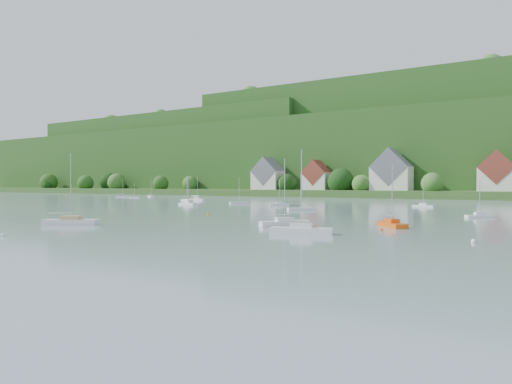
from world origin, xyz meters
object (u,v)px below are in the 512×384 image
near_sailboat_2 (71,221)px  near_sailboat_3 (285,223)px  near_sailboat_5 (392,224)px  near_sailboat_4 (301,230)px

near_sailboat_2 → near_sailboat_3: size_ratio=1.10×
near_sailboat_2 → near_sailboat_3: near_sailboat_2 is taller
near_sailboat_5 → near_sailboat_2: bearing=-102.2°
near_sailboat_3 → near_sailboat_5: 14.24m
near_sailboat_4 → near_sailboat_2: bearing=173.8°
near_sailboat_2 → near_sailboat_4: bearing=-18.9°
near_sailboat_2 → near_sailboat_5: near_sailboat_2 is taller
near_sailboat_3 → near_sailboat_2: bearing=160.4°
near_sailboat_3 → near_sailboat_5: size_ratio=1.11×
near_sailboat_5 → near_sailboat_3: bearing=-103.2°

